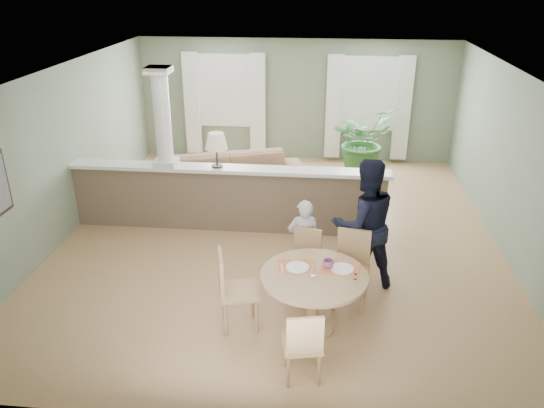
# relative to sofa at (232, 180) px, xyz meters

# --- Properties ---
(ground) EXTENTS (8.00, 8.00, 0.00)m
(ground) POSITION_rel_sofa_xyz_m (1.04, -1.39, -0.42)
(ground) COLOR tan
(ground) RESTS_ON ground
(room_shell) EXTENTS (7.02, 8.02, 2.71)m
(room_shell) POSITION_rel_sofa_xyz_m (1.01, -0.76, 1.40)
(room_shell) COLOR gray
(room_shell) RESTS_ON ground
(pony_wall) EXTENTS (5.32, 0.38, 2.70)m
(pony_wall) POSITION_rel_sofa_xyz_m (0.05, -1.19, 0.29)
(pony_wall) COLOR brown
(pony_wall) RESTS_ON ground
(sofa) EXTENTS (3.06, 1.95, 0.83)m
(sofa) POSITION_rel_sofa_xyz_m (0.00, 0.00, 0.00)
(sofa) COLOR #946C50
(sofa) RESTS_ON ground
(houseplant) EXTENTS (1.70, 1.71, 1.44)m
(houseplant) POSITION_rel_sofa_xyz_m (2.51, 1.81, 0.30)
(houseplant) COLOR #295D25
(houseplant) RESTS_ON ground
(dining_table) EXTENTS (1.28, 1.28, 0.87)m
(dining_table) POSITION_rel_sofa_xyz_m (1.66, -3.80, 0.20)
(dining_table) COLOR tan
(dining_table) RESTS_ON ground
(chair_far_boy) EXTENTS (0.51, 0.51, 0.90)m
(chair_far_boy) POSITION_rel_sofa_xyz_m (1.51, -2.95, 0.08)
(chair_far_boy) COLOR tan
(chair_far_boy) RESTS_ON ground
(chair_far_man) EXTENTS (0.52, 0.52, 1.00)m
(chair_far_man) POSITION_rel_sofa_xyz_m (2.12, -3.16, 0.14)
(chair_far_man) COLOR tan
(chair_far_man) RESTS_ON ground
(chair_near) EXTENTS (0.47, 0.47, 0.89)m
(chair_near) POSITION_rel_sofa_xyz_m (1.57, -4.72, 0.08)
(chair_near) COLOR tan
(chair_near) RESTS_ON ground
(chair_side) EXTENTS (0.56, 0.56, 1.02)m
(chair_side) POSITION_rel_sofa_xyz_m (0.68, -3.85, 0.15)
(chair_side) COLOR tan
(chair_side) RESTS_ON ground
(child_person) EXTENTS (0.48, 0.35, 1.24)m
(child_person) POSITION_rel_sofa_xyz_m (1.48, -2.70, 0.20)
(child_person) COLOR #ABABB1
(child_person) RESTS_ON ground
(man_person) EXTENTS (1.07, 0.94, 1.86)m
(man_person) POSITION_rel_sofa_xyz_m (2.28, -2.71, 0.51)
(man_person) COLOR black
(man_person) RESTS_ON ground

